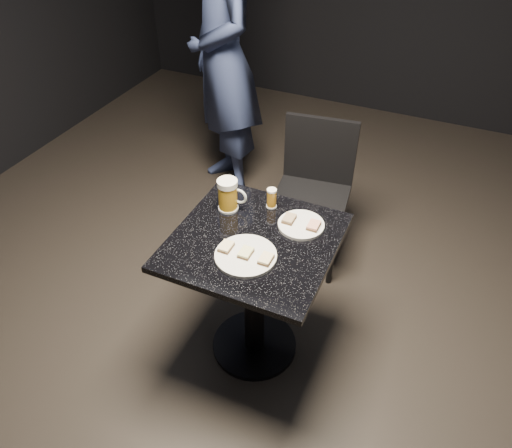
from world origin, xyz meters
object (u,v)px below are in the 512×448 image
object	(u,v)px
table	(254,278)
chair	(314,186)
plate_small	(301,225)
patron	(224,58)
plate_large	(246,256)
beer_tumbler	(272,198)
beer_mug	(228,195)

from	to	relation	value
table	chair	world-z (taller)	chair
plate_small	patron	size ratio (longest dim) A/B	0.11
plate_large	patron	distance (m)	1.66
beer_tumbler	table	bearing A→B (deg)	-84.83
plate_large	beer_mug	world-z (taller)	beer_mug
plate_small	table	distance (m)	0.34
plate_small	beer_tumbler	size ratio (longest dim) A/B	2.14
plate_large	chair	xyz separation A→B (m)	(-0.01, 0.96, -0.26)
table	beer_tumbler	world-z (taller)	beer_tumbler
plate_small	chair	size ratio (longest dim) A/B	0.24
chair	patron	bearing A→B (deg)	149.85
patron	plate_small	bearing A→B (deg)	-3.69
table	chair	xyz separation A→B (m)	(0.00, 0.84, -0.01)
plate_small	beer_tumbler	distance (m)	0.20
plate_large	chair	bearing A→B (deg)	90.69
plate_large	beer_tumbler	world-z (taller)	beer_tumbler
patron	table	world-z (taller)	patron
beer_tumbler	plate_small	bearing A→B (deg)	-24.21
table	beer_tumbler	distance (m)	0.38
plate_small	patron	world-z (taller)	patron
beer_mug	beer_tumbler	size ratio (longest dim) A/B	1.61
table	chair	distance (m)	0.84
plate_small	beer_tumbler	bearing A→B (deg)	155.79
patron	chair	distance (m)	1.05
beer_tumbler	plate_large	bearing A→B (deg)	-84.18
patron	beer_tumbler	size ratio (longest dim) A/B	19.84
beer_tumbler	chair	xyz separation A→B (m)	(0.03, 0.59, -0.30)
table	beer_tumbler	xyz separation A→B (m)	(-0.02, 0.25, 0.29)
beer_tumbler	chair	size ratio (longest dim) A/B	0.11
table	beer_tumbler	bearing A→B (deg)	95.17
plate_large	beer_mug	xyz separation A→B (m)	(-0.21, 0.27, 0.07)
beer_mug	chair	world-z (taller)	beer_mug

